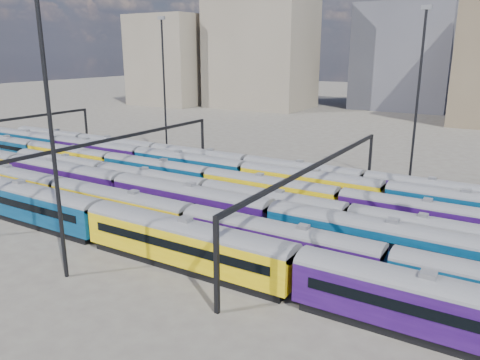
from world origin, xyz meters
The scene contains 13 objects.
ground centered at (0.00, 0.00, 0.00)m, with size 500.00×500.00×0.00m, color #48423D.
rake_0 centered at (14.43, -15.00, 2.92)m, with size 135.25×3.30×5.57m.
rake_1 centered at (-10.43, -10.00, 2.64)m, with size 101.82×2.98×5.02m.
rake_2 centered at (6.88, -5.00, 2.81)m, with size 130.25×3.18×5.36m.
rake_3 centered at (4.18, 0.00, 2.40)m, with size 92.95×2.73×4.57m.
rake_4 centered at (-18.01, 5.00, 2.47)m, with size 133.96×2.80×4.70m.
rake_5 centered at (-15.64, 10.00, 2.62)m, with size 101.22×2.97×4.99m.
rake_6 centered at (1.30, 15.00, 2.41)m, with size 131.08×2.74×4.60m.
gantry_1 centered at (-20.00, 0.00, 6.79)m, with size 0.35×40.35×8.03m.
gantry_2 centered at (10.00, 0.00, 6.79)m, with size 0.35×40.35×8.03m.
mast_1 centered at (-30.00, 22.00, 13.97)m, with size 1.40×0.50×25.60m.
mast_2 centered at (-5.00, -22.00, 13.97)m, with size 1.40×0.50×25.60m.
mast_3 centered at (15.00, 24.00, 13.97)m, with size 1.40×0.50×25.60m.
Camera 1 is at (28.22, -46.63, 19.67)m, focal length 35.00 mm.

